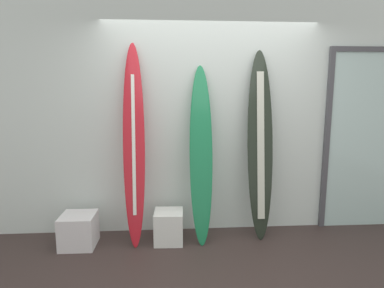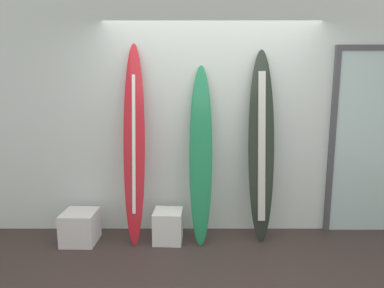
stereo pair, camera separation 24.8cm
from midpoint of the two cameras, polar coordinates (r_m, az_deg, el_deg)
name	(u,v)px [view 1 (the left image)]	position (r m, az deg, el deg)	size (l,w,h in m)	color
ground	(225,286)	(3.14, 3.47, -23.97)	(8.00, 8.00, 0.04)	#362A27
wall_back	(209,117)	(3.93, 1.24, 4.87)	(7.20, 0.20, 2.80)	silver
surfboard_crimson	(134,146)	(3.63, -12.21, -0.38)	(0.26, 0.47, 2.25)	red
surfboard_emerald	(201,156)	(3.63, -0.33, -2.07)	(0.27, 0.49, 2.01)	#1C7949
surfboard_charcoal	(260,147)	(3.76, 10.18, -0.46)	(0.30, 0.38, 2.18)	#212A20
display_block_left	(169,227)	(3.79, -6.08, -14.41)	(0.33, 0.33, 0.36)	white
display_block_center	(79,230)	(3.94, -21.25, -14.12)	(0.37, 0.37, 0.36)	silver
glass_door	(369,137)	(4.49, 27.57, 1.11)	(1.14, 0.06, 2.23)	silver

